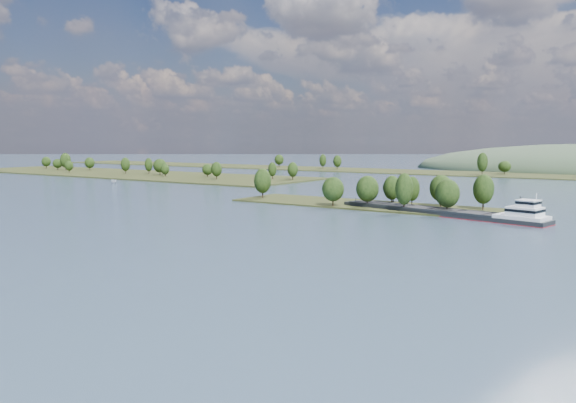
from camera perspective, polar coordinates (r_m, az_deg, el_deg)
The scene contains 6 objects.
ground at distance 161.09m, azimuth -2.17°, elevation -2.43°, with size 1800.00×1800.00×0.00m, color #354C5C.
tree_island at distance 208.12m, azimuth 9.05°, elevation 0.61°, with size 100.00×31.88×14.07m.
left_bank at distance 421.07m, azimuth -16.40°, elevation 2.79°, with size 300.00×80.00×15.33m.
back_shoreline at distance 418.10m, azimuth 22.01°, elevation 2.54°, with size 900.00×60.00×16.75m.
cargo_barge at distance 187.90m, azimuth 16.21°, elevation -1.05°, with size 72.67×23.77×9.80m.
motorboat at distance 332.51m, azimuth -17.25°, elevation 1.97°, with size 2.31×6.13×2.37m, color silver.
Camera 1 is at (93.69, -8.79, 24.21)m, focal length 35.00 mm.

